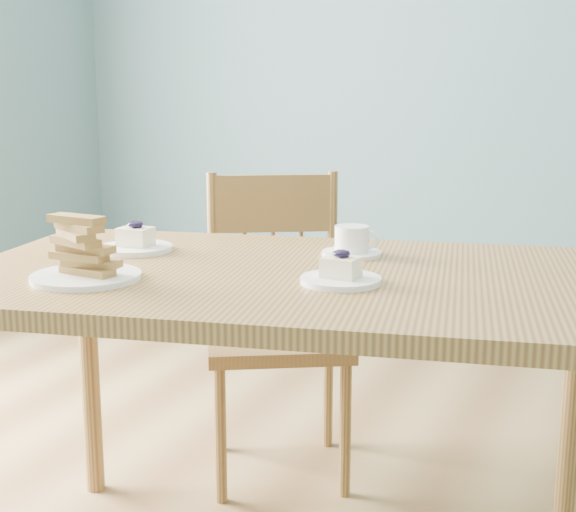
% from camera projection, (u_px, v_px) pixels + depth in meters
% --- Properties ---
extents(room, '(5.01, 5.01, 2.71)m').
position_uv_depth(room, '(302.00, 11.00, 1.72)').
color(room, '#997647').
rests_on(room, ground).
extents(dining_table, '(1.62, 1.14, 0.79)m').
position_uv_depth(dining_table, '(288.00, 305.00, 1.80)').
color(dining_table, olive).
rests_on(dining_table, ground).
extents(dining_chair, '(0.57, 0.56, 0.93)m').
position_uv_depth(dining_chair, '(277.00, 323.00, 2.48)').
color(dining_chair, olive).
rests_on(dining_chair, ground).
extents(cheesecake_plate_near, '(0.17, 0.17, 0.07)m').
position_uv_depth(cheesecake_plate_near, '(341.00, 275.00, 1.67)').
color(cheesecake_plate_near, white).
rests_on(cheesecake_plate_near, dining_table).
extents(cheesecake_plate_far, '(0.18, 0.18, 0.08)m').
position_uv_depth(cheesecake_plate_far, '(136.00, 243.00, 2.00)').
color(cheesecake_plate_far, white).
rests_on(cheesecake_plate_far, dining_table).
extents(coffee_cup, '(0.15, 0.15, 0.07)m').
position_uv_depth(coffee_cup, '(352.00, 243.00, 1.94)').
color(coffee_cup, white).
rests_on(coffee_cup, dining_table).
extents(biscotti_plate, '(0.23, 0.23, 0.14)m').
position_uv_depth(biscotti_plate, '(85.00, 257.00, 1.69)').
color(biscotti_plate, white).
rests_on(biscotti_plate, dining_table).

